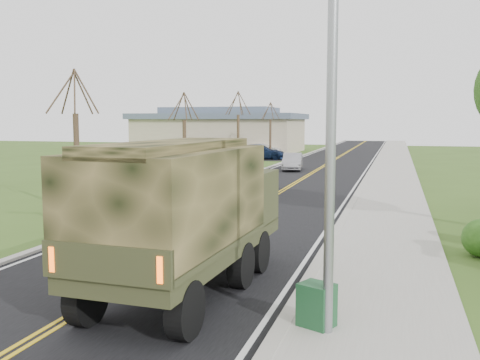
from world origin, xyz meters
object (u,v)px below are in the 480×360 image
at_px(military_truck, 186,207).
at_px(suv_champagne, 227,180).
at_px(sedan_silver, 292,162).
at_px(utility_box_near, 317,305).

height_order(military_truck, suv_champagne, military_truck).
relative_size(sedan_silver, utility_box_near, 5.20).
bearing_deg(military_truck, utility_box_near, -20.90).
height_order(suv_champagne, sedan_silver, suv_champagne).
bearing_deg(suv_champagne, sedan_silver, 79.15).
bearing_deg(suv_champagne, utility_box_near, -74.55).
bearing_deg(military_truck, sedan_silver, 98.66).
distance_m(military_truck, utility_box_near, 3.70).
distance_m(military_truck, sedan_silver, 31.07).
relative_size(suv_champagne, sedan_silver, 1.21).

